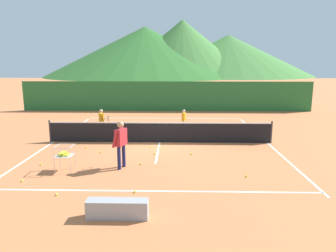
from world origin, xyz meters
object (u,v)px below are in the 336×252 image
Objects in this scene: tennis_ball_6 at (41,164)px; tennis_ball_11 at (191,154)px; ball_cart at (64,154)px; tennis_ball_9 at (150,147)px; student_1 at (184,118)px; tennis_ball_1 at (141,164)px; tennis_ball_7 at (22,181)px; tennis_ball_10 at (101,152)px; tennis_ball_4 at (56,195)px; student_0 at (102,119)px; tennis_ball_2 at (155,153)px; tennis_ball_3 at (86,147)px; tennis_ball_5 at (160,148)px; tennis_ball_0 at (246,176)px; instructor at (121,140)px; courtside_bench at (117,209)px; tennis_ball_8 at (135,192)px; tennis_net at (160,132)px.

tennis_ball_6 is 1.00× the size of tennis_ball_11.
ball_cart is 4.17m from tennis_ball_9.
student_1 is 17.68× the size of tennis_ball_1.
tennis_ball_9 is (3.76, 4.16, 0.00)m from tennis_ball_7.
tennis_ball_1 is 2.37m from tennis_ball_10.
tennis_ball_9 is (2.26, 5.18, 0.00)m from tennis_ball_4.
student_1 is at bearing 10.88° from student_0.
tennis_ball_2 is (3.02, -3.62, -0.76)m from student_0.
tennis_ball_3 is (-2.67, 2.25, 0.00)m from tennis_ball_1.
tennis_ball_5 is (3.18, 2.96, -0.56)m from ball_cart.
tennis_ball_0 is at bearing -38.33° from tennis_ball_2.
tennis_ball_3 is 2.61m from tennis_ball_6.
tennis_ball_2 is 0.92m from tennis_ball_5.
instructor is 1.14× the size of courtside_bench.
tennis_ball_10 is (0.26, 4.30, 0.00)m from tennis_ball_4.
tennis_ball_0 is (4.30, -0.82, -0.99)m from instructor.
tennis_ball_10 is (-1.19, 1.87, -0.99)m from instructor.
tennis_ball_9 is at bearing 23.75° from tennis_ball_10.
tennis_ball_3 is 1.00× the size of tennis_ball_7.
tennis_ball_4 is 2.23m from tennis_ball_8.
tennis_net is 155.04× the size of tennis_ball_8.
instructor is 2.51m from tennis_ball_8.
tennis_ball_1 is at bearing -145.77° from tennis_ball_11.
tennis_net is at bearing 72.10° from instructor.
tennis_ball_1 and tennis_ball_3 have the same top height.
tennis_ball_6 is at bearing -150.62° from tennis_ball_5.
tennis_ball_1 is 1.00× the size of tennis_ball_10.
student_1 is 17.68× the size of tennis_ball_0.
instructor is at bearing -57.43° from tennis_ball_10.
tennis_ball_3 is at bearing -141.12° from student_1.
tennis_ball_3 and tennis_ball_6 have the same top height.
ball_cart is 13.22× the size of tennis_ball_10.
tennis_ball_5 is at bearing -40.44° from student_0.
tennis_ball_4 is 1.81m from tennis_ball_7.
tennis_ball_0 is 3.84m from tennis_ball_1.
instructor is at bearing 109.24° from tennis_ball_8.
student_0 is 9.36m from courtside_bench.
tennis_ball_9 is at bearing 73.55° from instructor.
tennis_net is 11.73× the size of ball_cart.
tennis_ball_1 is 2.38m from tennis_ball_9.
courtside_bench is (2.47, -9.02, -0.57)m from student_0.
tennis_ball_10 is 0.05× the size of courtside_bench.
tennis_ball_5 is 1.00× the size of tennis_ball_8.
tennis_ball_1 is at bearing 53.18° from tennis_ball_4.
student_1 is 7.82m from ball_cart.
tennis_ball_2 is 1.00× the size of tennis_ball_7.
tennis_ball_5 is at bearing -14.94° from tennis_ball_9.
tennis_ball_8 is (3.80, -2.40, 0.00)m from tennis_ball_6.
instructor is 6.63m from student_1.
student_1 is at bearing 65.98° from tennis_ball_4.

